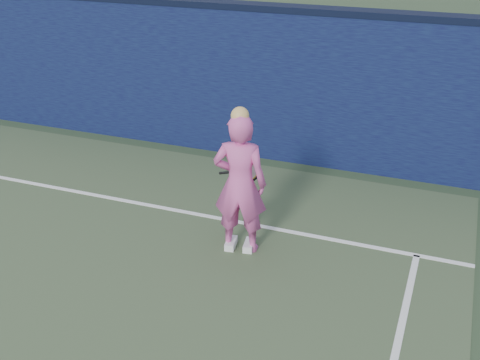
% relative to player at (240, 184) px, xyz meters
% --- Properties ---
extents(backstop_wall, '(24.00, 0.40, 2.50)m').
position_rel_player_xyz_m(backstop_wall, '(-2.62, 3.12, 0.32)').
color(backstop_wall, '#0C0C34').
rests_on(backstop_wall, ground).
extents(wall_cap, '(24.00, 0.42, 0.10)m').
position_rel_player_xyz_m(wall_cap, '(-2.62, 3.12, 1.62)').
color(wall_cap, black).
rests_on(wall_cap, backstop_wall).
extents(player, '(0.74, 0.55, 1.92)m').
position_rel_player_xyz_m(player, '(0.00, 0.00, 0.00)').
color(player, '#D954A2').
rests_on(player, ground).
extents(racket, '(0.58, 0.13, 0.31)m').
position_rel_player_xyz_m(racket, '(-0.07, 0.40, -0.01)').
color(racket, black).
rests_on(racket, ground).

